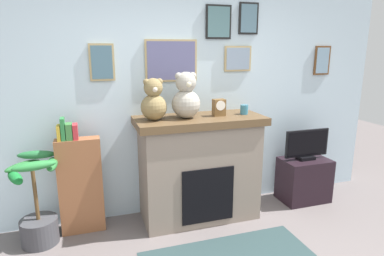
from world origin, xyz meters
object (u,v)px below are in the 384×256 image
object	(u,v)px
tv_stand	(304,180)
mantel_clock	(219,107)
television	(307,145)
candle_jar	(244,109)
teddy_bear_grey	(186,98)
fireplace	(199,167)
teddy_bear_cream	(154,101)
potted_plant	(38,211)
bookshelf	(80,183)

from	to	relation	value
tv_stand	mantel_clock	world-z (taller)	mantel_clock
tv_stand	television	xyz separation A→B (m)	(0.00, -0.00, 0.45)
tv_stand	candle_jar	distance (m)	1.29
candle_jar	teddy_bear_grey	size ratio (longest dim) A/B	0.22
fireplace	candle_jar	bearing A→B (deg)	-1.95
mantel_clock	teddy_bear_cream	size ratio (longest dim) A/B	0.43
tv_stand	candle_jar	xyz separation A→B (m)	(-0.87, -0.01, 0.95)
potted_plant	candle_jar	size ratio (longest dim) A/B	8.73
teddy_bear_grey	television	bearing A→B (deg)	0.16
fireplace	teddy_bear_cream	distance (m)	0.92
candle_jar	teddy_bear_grey	world-z (taller)	teddy_bear_grey
potted_plant	candle_jar	distance (m)	2.36
tv_stand	potted_plant	bearing A→B (deg)	-179.62
fireplace	bookshelf	distance (m)	1.27
mantel_clock	teddy_bear_cream	xyz separation A→B (m)	(-0.71, 0.00, 0.10)
bookshelf	television	world-z (taller)	bookshelf
television	candle_jar	bearing A→B (deg)	-179.75
potted_plant	teddy_bear_grey	bearing A→B (deg)	0.54
potted_plant	teddy_bear_cream	xyz separation A→B (m)	(1.17, 0.01, 1.01)
tv_stand	teddy_bear_grey	distance (m)	1.91
fireplace	teddy_bear_cream	world-z (taller)	teddy_bear_cream
television	teddy_bear_grey	bearing A→B (deg)	-179.84
mantel_clock	teddy_bear_cream	world-z (taller)	teddy_bear_cream
fireplace	mantel_clock	distance (m)	0.70
potted_plant	mantel_clock	world-z (taller)	mantel_clock
potted_plant	television	xyz separation A→B (m)	(3.06, 0.02, 0.38)
mantel_clock	teddy_bear_cream	distance (m)	0.72
fireplace	television	xyz separation A→B (m)	(1.39, -0.01, 0.13)
bookshelf	candle_jar	bearing A→B (deg)	-3.38
tv_stand	television	distance (m)	0.45
fireplace	potted_plant	world-z (taller)	fireplace
fireplace	tv_stand	distance (m)	1.43
potted_plant	mantel_clock	size ratio (longest dim) A/B	5.04
teddy_bear_grey	teddy_bear_cream	bearing A→B (deg)	179.99
candle_jar	tv_stand	bearing A→B (deg)	0.35
bookshelf	teddy_bear_grey	size ratio (longest dim) A/B	2.54
bookshelf	tv_stand	world-z (taller)	bookshelf
fireplace	tv_stand	xyz separation A→B (m)	(1.39, -0.01, -0.32)
television	mantel_clock	size ratio (longest dim) A/B	3.24
bookshelf	teddy_bear_grey	bearing A→B (deg)	-5.47
teddy_bear_grey	fireplace	bearing A→B (deg)	6.63
potted_plant	teddy_bear_grey	xyz separation A→B (m)	(1.51, 0.01, 1.04)
tv_stand	mantel_clock	xyz separation A→B (m)	(-1.18, -0.01, 0.99)
television	mantel_clock	bearing A→B (deg)	-179.74
fireplace	bookshelf	bearing A→B (deg)	176.04
candle_jar	teddy_bear_cream	world-z (taller)	teddy_bear_cream
television	bookshelf	bearing A→B (deg)	177.81
potted_plant	mantel_clock	bearing A→B (deg)	0.41
television	teddy_bear_grey	size ratio (longest dim) A/B	1.22
teddy_bear_cream	potted_plant	bearing A→B (deg)	-179.30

